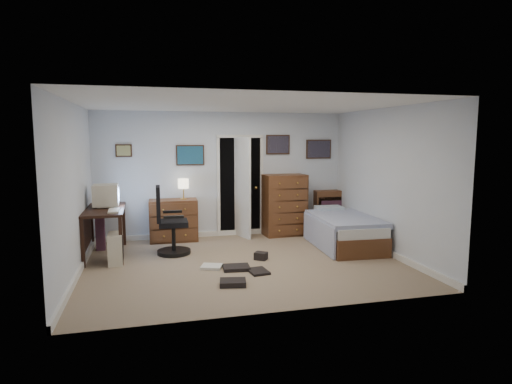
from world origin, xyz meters
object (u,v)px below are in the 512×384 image
bed (342,230)px  office_chair (169,228)px  computer_desk (99,220)px  low_dresser (174,220)px  tall_dresser (284,205)px

bed → office_chair: bearing=179.3°
computer_desk → low_dresser: same height
low_dresser → bed: (3.00, -1.15, -0.11)m
office_chair → low_dresser: (0.12, 0.95, -0.05)m
computer_desk → office_chair: office_chair is taller
office_chair → tall_dresser: tall_dresser is taller
office_chair → bed: bearing=-2.4°
tall_dresser → bed: 1.39m
low_dresser → tall_dresser: tall_dresser is taller
tall_dresser → bed: tall_dresser is taller
low_dresser → tall_dresser: 2.25m
office_chair → tall_dresser: (2.36, 0.93, 0.17)m
tall_dresser → bed: bearing=-59.5°
low_dresser → tall_dresser: size_ratio=0.73×
low_dresser → bed: low_dresser is taller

